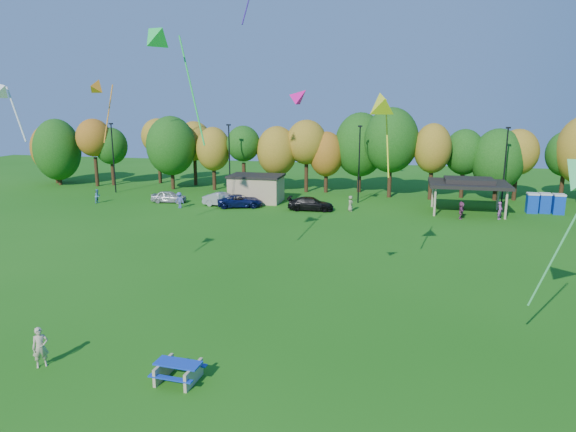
% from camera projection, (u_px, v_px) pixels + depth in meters
% --- Properties ---
extents(ground, '(160.00, 160.00, 0.00)m').
position_uv_depth(ground, '(232.00, 364.00, 23.42)').
color(ground, '#19600F').
rests_on(ground, ground).
extents(tree_line, '(93.57, 10.55, 11.15)m').
position_uv_depth(tree_line, '(340.00, 148.00, 65.67)').
color(tree_line, black).
rests_on(tree_line, ground).
extents(lamp_posts, '(64.50, 0.25, 9.09)m').
position_uv_depth(lamp_posts, '(359.00, 162.00, 59.98)').
color(lamp_posts, black).
rests_on(lamp_posts, ground).
extents(utility_building, '(6.30, 4.30, 3.25)m').
position_uv_depth(utility_building, '(256.00, 188.00, 61.40)').
color(utility_building, tan).
rests_on(utility_building, ground).
extents(pavilion, '(8.20, 6.20, 3.77)m').
position_uv_depth(pavilion, '(469.00, 183.00, 54.88)').
color(pavilion, tan).
rests_on(pavilion, ground).
extents(porta_potties, '(3.75, 1.43, 2.18)m').
position_uv_depth(porta_potties, '(545.00, 203.00, 55.02)').
color(porta_potties, '#0E39B7').
rests_on(porta_potties, ground).
extents(picnic_table, '(2.08, 1.76, 0.86)m').
position_uv_depth(picnic_table, '(178.00, 370.00, 21.92)').
color(picnic_table, tan).
rests_on(picnic_table, ground).
extents(kite_flyer, '(0.81, 0.79, 1.88)m').
position_uv_depth(kite_flyer, '(40.00, 347.00, 23.02)').
color(kite_flyer, '#BCAB8D').
rests_on(kite_flyer, ground).
extents(car_a, '(4.26, 2.06, 1.40)m').
position_uv_depth(car_a, '(169.00, 197.00, 61.06)').
color(car_a, '#BBBBBB').
rests_on(car_a, ground).
extents(car_b, '(4.71, 1.90, 1.52)m').
position_uv_depth(car_b, '(223.00, 200.00, 58.96)').
color(car_b, '#9B9CA0').
rests_on(car_b, ground).
extents(car_c, '(5.61, 3.88, 1.43)m').
position_uv_depth(car_c, '(240.00, 201.00, 58.38)').
color(car_c, '#0B1444').
rests_on(car_c, ground).
extents(car_d, '(5.16, 2.34, 1.47)m').
position_uv_depth(car_d, '(311.00, 204.00, 56.63)').
color(car_d, black).
rests_on(car_d, ground).
extents(far_person_0, '(0.78, 1.74, 1.81)m').
position_uv_depth(far_person_0, '(461.00, 210.00, 52.45)').
color(far_person_0, '#893965').
rests_on(far_person_0, ground).
extents(far_person_1, '(0.62, 0.89, 1.73)m').
position_uv_depth(far_person_1, '(351.00, 203.00, 56.13)').
color(far_person_1, gray).
rests_on(far_person_1, ground).
extents(far_person_2, '(0.70, 0.79, 1.83)m').
position_uv_depth(far_person_2, '(500.00, 211.00, 52.21)').
color(far_person_2, '#A34D9E').
rests_on(far_person_2, ground).
extents(far_person_3, '(0.71, 0.87, 1.66)m').
position_uv_depth(far_person_3, '(98.00, 196.00, 60.70)').
color(far_person_3, '#5489B9').
rests_on(far_person_3, ground).
extents(far_person_4, '(1.28, 0.91, 1.80)m').
position_uv_depth(far_person_4, '(179.00, 200.00, 57.80)').
color(far_person_4, '#4D54AB').
rests_on(far_person_4, ground).
extents(kite_4, '(1.13, 0.88, 1.07)m').
position_uv_depth(kite_4, '(300.00, 96.00, 23.19)').
color(kite_4, '#E10C81').
extents(kite_6, '(2.08, 3.58, 5.69)m').
position_uv_depth(kite_6, '(381.00, 101.00, 29.89)').
color(kite_6, yellow).
extents(kite_12, '(1.31, 3.24, 5.40)m').
position_uv_depth(kite_12, '(97.00, 86.00, 40.53)').
color(kite_12, orange).
extents(kite_14, '(4.09, 3.23, 7.53)m').
position_uv_depth(kite_14, '(155.00, 36.00, 29.97)').
color(kite_14, '#1CD644').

